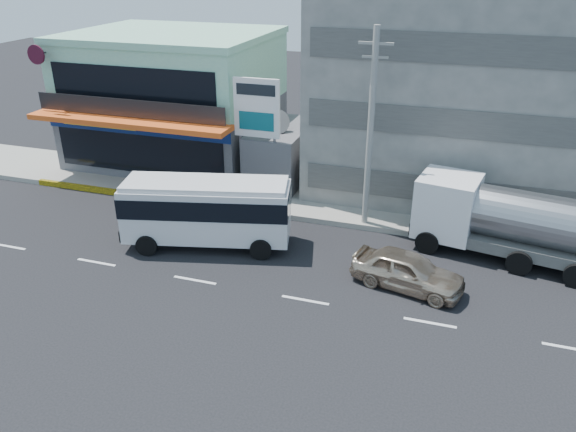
# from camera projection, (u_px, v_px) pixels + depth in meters

# --- Properties ---
(ground) EXTENTS (120.00, 120.00, 0.00)m
(ground) POSITION_uv_depth(u_px,v_px,m) (195.00, 280.00, 24.35)
(ground) COLOR black
(ground) RESTS_ON ground
(sidewalk) EXTENTS (70.00, 5.00, 0.30)m
(sidewalk) POSITION_uv_depth(u_px,v_px,m) (354.00, 206.00, 31.06)
(sidewalk) COLOR gray
(sidewalk) RESTS_ON ground
(shop_building) EXTENTS (12.40, 11.70, 8.00)m
(shop_building) POSITION_uv_depth(u_px,v_px,m) (176.00, 101.00, 36.86)
(shop_building) COLOR #46464B
(shop_building) RESTS_ON ground
(concrete_building) EXTENTS (16.00, 12.00, 14.00)m
(concrete_building) POSITION_uv_depth(u_px,v_px,m) (468.00, 68.00, 31.46)
(concrete_building) COLOR gray
(concrete_building) RESTS_ON ground
(gap_structure) EXTENTS (3.00, 6.00, 3.50)m
(gap_structure) POSITION_uv_depth(u_px,v_px,m) (282.00, 155.00, 33.92)
(gap_structure) COLOR #46464B
(gap_structure) RESTS_ON ground
(satellite_dish) EXTENTS (1.50, 1.50, 0.15)m
(satellite_dish) POSITION_uv_depth(u_px,v_px,m) (277.00, 131.00, 32.28)
(satellite_dish) COLOR slate
(satellite_dish) RESTS_ON gap_structure
(billboard) EXTENTS (2.60, 0.18, 6.90)m
(billboard) POSITION_uv_depth(u_px,v_px,m) (257.00, 115.00, 30.29)
(billboard) COLOR gray
(billboard) RESTS_ON ground
(utility_pole_near) EXTENTS (1.60, 0.30, 10.00)m
(utility_pole_near) POSITION_uv_depth(u_px,v_px,m) (370.00, 131.00, 26.84)
(utility_pole_near) COLOR #999993
(utility_pole_near) RESTS_ON ground
(minibus) EXTENTS (8.24, 4.31, 3.29)m
(minibus) POSITION_uv_depth(u_px,v_px,m) (207.00, 208.00, 26.49)
(minibus) COLOR silver
(minibus) RESTS_ON ground
(sedan) EXTENTS (5.05, 2.96, 1.62)m
(sedan) POSITION_uv_depth(u_px,v_px,m) (408.00, 271.00, 23.51)
(sedan) COLOR #C1AC93
(sedan) RESTS_ON ground
(tanker_truck) EXTENTS (9.14, 4.14, 3.48)m
(tanker_truck) POSITION_uv_depth(u_px,v_px,m) (506.00, 220.00, 25.46)
(tanker_truck) COLOR white
(tanker_truck) RESTS_ON ground
(motorcycle_rider) EXTENTS (1.84, 1.14, 2.23)m
(motorcycle_rider) POSITION_uv_depth(u_px,v_px,m) (169.00, 205.00, 29.74)
(motorcycle_rider) COLOR #520B11
(motorcycle_rider) RESTS_ON ground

